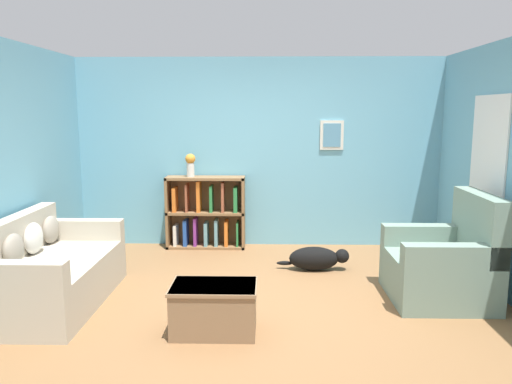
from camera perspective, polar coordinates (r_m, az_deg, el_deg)
ground_plane at (r=5.06m, az=-0.10°, el=-12.57°), size 14.00×14.00×0.00m
wall_back at (r=6.97m, az=0.36°, el=4.50°), size 5.60×0.13×2.60m
couch at (r=5.34m, az=-22.78°, el=-8.49°), size 0.93×1.74×0.86m
bookshelf at (r=6.94m, az=-5.75°, el=-2.49°), size 1.08×0.30×0.99m
recliner_chair at (r=5.38m, az=20.80°, el=-7.68°), size 0.94×0.98×1.08m
coffee_table at (r=4.39m, az=-4.81°, el=-12.95°), size 0.73×0.48×0.42m
dog at (r=6.03m, az=6.90°, el=-7.54°), size 0.86×0.26×0.28m
vase at (r=6.84m, az=-7.51°, el=3.22°), size 0.14×0.14×0.32m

